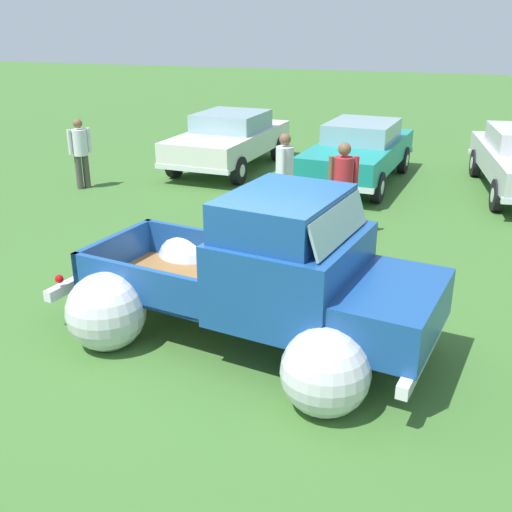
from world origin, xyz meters
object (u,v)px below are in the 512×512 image
at_px(vintage_pickup_truck, 271,287).
at_px(spectator_2, 285,171).
at_px(spectator_1, 80,150).
at_px(show_car_0, 230,138).
at_px(show_car_1, 359,150).
at_px(spectator_0, 343,184).

bearing_deg(vintage_pickup_truck, spectator_2, 113.32).
xyz_separation_m(spectator_1, spectator_2, (5.06, -0.76, 0.06)).
bearing_deg(spectator_1, show_car_0, -92.11).
bearing_deg(show_car_1, spectator_2, -10.21).
height_order(vintage_pickup_truck, show_car_0, vintage_pickup_truck).
xyz_separation_m(vintage_pickup_truck, spectator_1, (-6.26, 5.48, 0.15)).
relative_size(show_car_1, spectator_0, 2.72).
distance_m(vintage_pickup_truck, show_car_0, 9.25).
height_order(show_car_0, spectator_0, spectator_0).
bearing_deg(spectator_2, vintage_pickup_truck, -82.26).
height_order(show_car_0, spectator_2, spectator_2).
bearing_deg(spectator_0, spectator_2, 45.67).
relative_size(show_car_1, spectator_1, 2.91).
relative_size(show_car_0, spectator_1, 2.77).
bearing_deg(spectator_0, vintage_pickup_truck, 161.57).
distance_m(vintage_pickup_truck, show_car_1, 8.05).
distance_m(vintage_pickup_truck, spectator_0, 4.11).
xyz_separation_m(vintage_pickup_truck, show_car_0, (-3.76, 8.45, 0.03)).
xyz_separation_m(spectator_0, spectator_1, (-6.30, 1.38, -0.07)).
distance_m(show_car_1, spectator_0, 3.96).
bearing_deg(spectator_2, spectator_0, -33.06).
relative_size(vintage_pickup_truck, show_car_1, 1.04).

